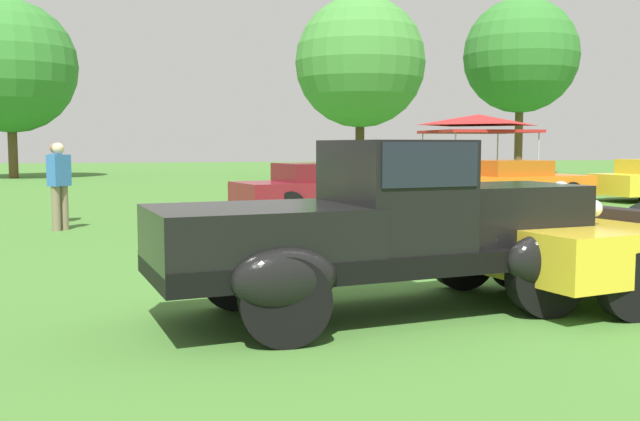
{
  "coord_description": "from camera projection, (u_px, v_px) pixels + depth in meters",
  "views": [
    {
      "loc": [
        -2.61,
        -7.03,
        1.66
      ],
      "look_at": [
        -0.84,
        0.84,
        0.91
      ],
      "focal_mm": 40.19,
      "sensor_mm": 36.0,
      "label": 1
    }
  ],
  "objects": [
    {
      "name": "ground_plane",
      "position": [
        415.0,
        302.0,
        7.55
      ],
      "size": [
        120.0,
        120.0,
        0.0
      ],
      "primitive_type": "plane",
      "color": "#42752D"
    },
    {
      "name": "feature_pickup_truck",
      "position": [
        385.0,
        226.0,
        6.98
      ],
      "size": [
        4.69,
        2.39,
        1.7
      ],
      "color": "black",
      "rests_on": "ground_plane"
    },
    {
      "name": "show_car_burgundy",
      "position": [
        326.0,
        189.0,
        16.85
      ],
      "size": [
        4.6,
        2.7,
        1.22
      ],
      "color": "maroon",
      "rests_on": "ground_plane"
    },
    {
      "name": "show_car_orange",
      "position": [
        515.0,
        183.0,
        19.71
      ],
      "size": [
        4.4,
        2.3,
        1.22
      ],
      "color": "orange",
      "rests_on": "ground_plane"
    },
    {
      "name": "spectator_near_truck",
      "position": [
        59.0,
        183.0,
        13.75
      ],
      "size": [
        0.44,
        0.46,
        1.69
      ],
      "color": "#7F7056",
      "rests_on": "ground_plane"
    },
    {
      "name": "spectator_between_cars",
      "position": [
        56.0,
        180.0,
        15.02
      ],
      "size": [
        0.26,
        0.41,
        1.69
      ],
      "color": "#9E998E",
      "rests_on": "ground_plane"
    },
    {
      "name": "canopy_tent_left_field",
      "position": [
        479.0,
        122.0,
        25.21
      ],
      "size": [
        3.35,
        3.35,
        2.71
      ],
      "color": "#B7B7BC",
      "rests_on": "ground_plane"
    },
    {
      "name": "treeline_far_left",
      "position": [
        10.0,
        67.0,
        34.47
      ],
      "size": [
        6.39,
        6.39,
        8.59
      ],
      "color": "brown",
      "rests_on": "ground_plane"
    },
    {
      "name": "treeline_mid_left",
      "position": [
        360.0,
        62.0,
        34.64
      ],
      "size": [
        6.31,
        6.31,
        8.78
      ],
      "color": "#47331E",
      "rests_on": "ground_plane"
    },
    {
      "name": "treeline_center",
      "position": [
        521.0,
        56.0,
        38.96
      ],
      "size": [
        6.21,
        6.21,
        9.58
      ],
      "color": "brown",
      "rests_on": "ground_plane"
    }
  ]
}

